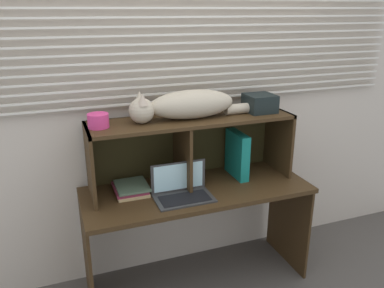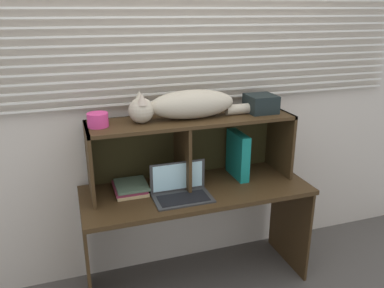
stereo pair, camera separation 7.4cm
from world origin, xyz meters
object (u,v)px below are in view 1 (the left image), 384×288
object	(u,v)px
binder_upright	(237,154)
small_basket	(98,121)
laptop	(182,190)
storage_box	(260,103)
cat	(186,105)
book_stack	(131,188)

from	to	relation	value
binder_upright	small_basket	size ratio (longest dim) A/B	2.55
laptop	storage_box	xyz separation A→B (m)	(0.61, 0.17, 0.46)
storage_box	cat	bearing A→B (deg)	180.00
binder_upright	small_basket	bearing A→B (deg)	180.00
book_stack	small_basket	bearing A→B (deg)	178.38
small_basket	storage_box	bearing A→B (deg)	0.00
cat	book_stack	world-z (taller)	cat
cat	binder_upright	size ratio (longest dim) A/B	2.93
cat	small_basket	xyz separation A→B (m)	(-0.54, 0.00, -0.05)
cat	binder_upright	xyz separation A→B (m)	(0.37, 0.00, -0.38)
book_stack	storage_box	size ratio (longest dim) A/B	1.27
book_stack	small_basket	distance (m)	0.49
cat	book_stack	size ratio (longest dim) A/B	3.86
binder_upright	book_stack	xyz separation A→B (m)	(-0.74, -0.00, -0.13)
binder_upright	storage_box	size ratio (longest dim) A/B	1.67
small_basket	storage_box	distance (m)	1.06
binder_upright	storage_box	bearing A→B (deg)	0.00
laptop	book_stack	world-z (taller)	laptop
book_stack	small_basket	xyz separation A→B (m)	(-0.17, 0.00, 0.46)
laptop	binder_upright	xyz separation A→B (m)	(0.46, 0.17, 0.11)
laptop	small_basket	bearing A→B (deg)	158.95
small_basket	book_stack	bearing A→B (deg)	-1.62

